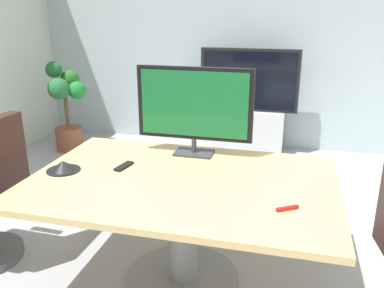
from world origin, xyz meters
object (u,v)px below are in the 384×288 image
at_px(potted_plant, 67,106).
at_px(conference_phone, 63,166).
at_px(wall_display_unit, 248,119).
at_px(remote_control, 124,166).
at_px(tv_monitor, 194,106).
at_px(conference_table, 182,204).

distance_m(potted_plant, conference_phone, 2.64).
height_order(wall_display_unit, remote_control, wall_display_unit).
height_order(tv_monitor, conference_phone, tv_monitor).
relative_size(tv_monitor, wall_display_unit, 0.64).
xyz_separation_m(wall_display_unit, conference_phone, (-0.89, -2.78, 0.34)).
height_order(tv_monitor, wall_display_unit, tv_monitor).
xyz_separation_m(potted_plant, conference_phone, (1.34, -2.26, 0.19)).
relative_size(conference_table, conference_phone, 8.69).
bearing_deg(tv_monitor, remote_control, -135.63).
bearing_deg(remote_control, conference_table, -0.53).
distance_m(conference_phone, remote_control, 0.40).
bearing_deg(potted_plant, conference_phone, -59.38).
xyz_separation_m(wall_display_unit, remote_control, (-0.52, -2.63, 0.31)).
bearing_deg(tv_monitor, conference_table, -85.15).
xyz_separation_m(wall_display_unit, potted_plant, (-2.23, -0.51, 0.14)).
bearing_deg(remote_control, wall_display_unit, 89.63).
distance_m(wall_display_unit, conference_phone, 2.94).
relative_size(conference_table, tv_monitor, 2.28).
height_order(conference_table, potted_plant, potted_plant).
distance_m(conference_table, tv_monitor, 0.72).
bearing_deg(conference_table, potted_plant, 134.18).
height_order(tv_monitor, potted_plant, tv_monitor).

